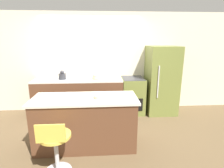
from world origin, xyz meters
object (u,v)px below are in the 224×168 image
Objects in this scene: refrigerator at (161,80)px; stool_chair at (55,147)px; kettle at (62,76)px; mixing_bowl at (97,77)px; oven_range at (133,95)px.

refrigerator is 3.12m from stool_chair.
kettle reaches higher than mixing_bowl.
mixing_bowl is at bearing -0.00° from kettle.
kettle is (-1.80, -0.01, 0.56)m from oven_range.
refrigerator reaches higher than stool_chair.
refrigerator reaches higher than mixing_bowl.
refrigerator is at bearing -0.39° from kettle.
refrigerator is at bearing -0.59° from mixing_bowl.
stool_chair is at bearing -81.93° from kettle.
stool_chair is (-1.49, -2.16, -0.02)m from oven_range.
stool_chair is at bearing -136.36° from refrigerator.
refrigerator is 8.01× the size of mixing_bowl.
mixing_bowl is at bearing 179.41° from refrigerator.
stool_chair is at bearing -104.43° from mixing_bowl.
stool_chair is 2.25m from kettle.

